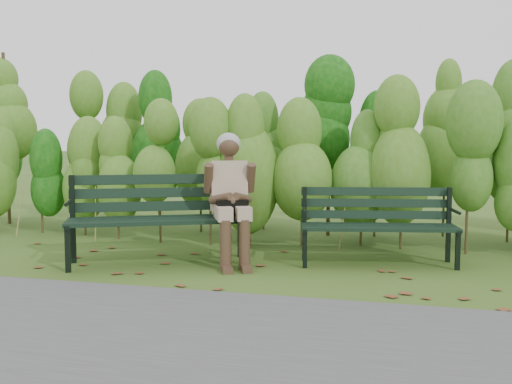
# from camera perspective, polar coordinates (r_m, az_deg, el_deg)

# --- Properties ---
(ground) EXTENTS (80.00, 80.00, 0.00)m
(ground) POSITION_cam_1_polar(r_m,az_deg,el_deg) (6.06, -0.85, -7.39)
(ground) COLOR #3A5318
(footpath) EXTENTS (60.00, 2.50, 0.01)m
(footpath) POSITION_cam_1_polar(r_m,az_deg,el_deg) (4.06, -9.47, -13.89)
(footpath) COLOR #474749
(footpath) RESTS_ON ground
(hedge_band) EXTENTS (11.04, 1.67, 2.42)m
(hedge_band) POSITION_cam_1_polar(r_m,az_deg,el_deg) (7.72, 2.86, 4.78)
(hedge_band) COLOR #47381E
(hedge_band) RESTS_ON ground
(leaf_litter) EXTENTS (5.63, 2.22, 0.01)m
(leaf_litter) POSITION_cam_1_polar(r_m,az_deg,el_deg) (5.97, -0.78, -7.55)
(leaf_litter) COLOR brown
(leaf_litter) RESTS_ON ground
(bench_left) EXTENTS (1.94, 1.33, 0.93)m
(bench_left) POSITION_cam_1_polar(r_m,az_deg,el_deg) (6.39, -9.27, -1.80)
(bench_left) COLOR black
(bench_left) RESTS_ON ground
(bench_right) EXTENTS (1.66, 0.81, 0.80)m
(bench_right) POSITION_cam_1_polar(r_m,az_deg,el_deg) (6.39, 11.50, -2.54)
(bench_right) COLOR black
(bench_right) RESTS_ON ground
(seated_woman) EXTENTS (0.66, 0.86, 1.37)m
(seated_woman) POSITION_cam_1_polar(r_m,az_deg,el_deg) (6.23, -2.45, 0.15)
(seated_woman) COLOR tan
(seated_woman) RESTS_ON ground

